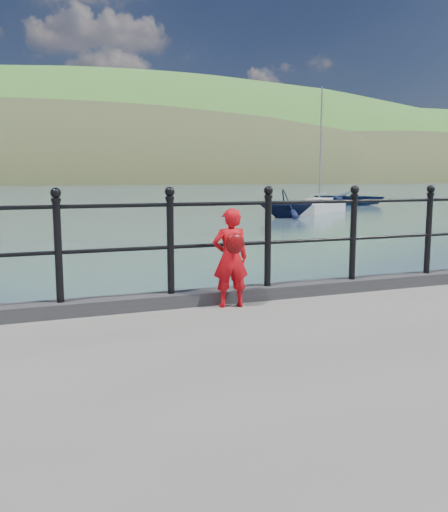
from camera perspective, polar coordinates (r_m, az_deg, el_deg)
name	(u,v)px	position (r m, az deg, el deg)	size (l,w,h in m)	color
ground	(217,379)	(6.79, -0.79, -12.82)	(600.00, 600.00, 0.00)	#2D4251
kerb	(221,296)	(6.35, -0.33, -4.20)	(60.00, 0.30, 0.15)	#28282B
railing	(221,232)	(6.23, -0.34, 2.55)	(18.11, 0.11, 1.20)	black
far_shore	(113,232)	(249.94, -11.64, 2.44)	(830.00, 200.00, 156.00)	#333A21
child	(231,257)	(6.03, 0.70, -0.15)	(0.44, 0.34, 1.11)	red
launch_blue	(350,198)	(48.79, 13.12, 5.98)	(4.23, 5.93, 1.23)	navy
launch_navy	(286,204)	(32.71, 6.60, 5.49)	(2.78, 3.22, 1.70)	black
sailboat_near	(319,208)	(37.69, 9.97, 5.02)	(5.94, 5.25, 8.57)	silver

